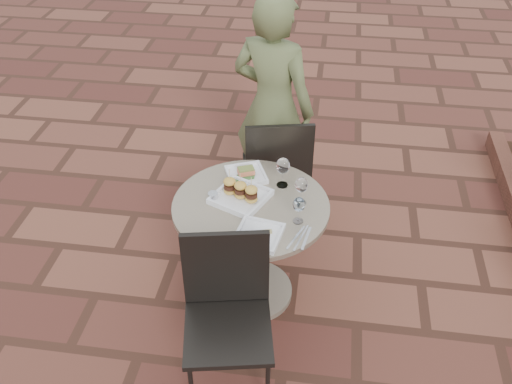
# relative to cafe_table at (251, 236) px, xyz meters

# --- Properties ---
(ground) EXTENTS (60.00, 60.00, 0.00)m
(ground) POSITION_rel_cafe_table_xyz_m (0.26, 0.24, -0.48)
(ground) COLOR brown
(ground) RESTS_ON ground
(cafe_table) EXTENTS (0.90, 0.90, 0.73)m
(cafe_table) POSITION_rel_cafe_table_xyz_m (0.00, 0.00, 0.00)
(cafe_table) COLOR gray
(cafe_table) RESTS_ON ground
(chair_far) EXTENTS (0.52, 0.52, 0.93)m
(chair_far) POSITION_rel_cafe_table_xyz_m (0.08, 0.66, 0.07)
(chair_far) COLOR black
(chair_far) RESTS_ON ground
(chair_near) EXTENTS (0.52, 0.52, 0.93)m
(chair_near) POSITION_rel_cafe_table_xyz_m (-0.03, -0.59, 0.07)
(chair_near) COLOR black
(chair_near) RESTS_ON ground
(diner) EXTENTS (0.70, 0.57, 1.65)m
(diner) POSITION_rel_cafe_table_xyz_m (0.01, 0.97, 0.34)
(diner) COLOR #515931
(diner) RESTS_ON ground
(plate_salmon) EXTENTS (0.29, 0.29, 0.06)m
(plate_salmon) POSITION_rel_cafe_table_xyz_m (-0.07, 0.26, 0.26)
(plate_salmon) COLOR white
(plate_salmon) RESTS_ON cafe_table
(plate_sliders) EXTENTS (0.37, 0.37, 0.18)m
(plate_sliders) POSITION_rel_cafe_table_xyz_m (-0.06, 0.04, 0.29)
(plate_sliders) COLOR white
(plate_sliders) RESTS_ON cafe_table
(plate_tuna) EXTENTS (0.27, 0.27, 0.03)m
(plate_tuna) POSITION_rel_cafe_table_xyz_m (0.08, -0.27, 0.26)
(plate_tuna) COLOR white
(plate_tuna) RESTS_ON cafe_table
(wine_glass_right) EXTENTS (0.07, 0.07, 0.16)m
(wine_glass_right) POSITION_rel_cafe_table_xyz_m (0.28, -0.11, 0.36)
(wine_glass_right) COLOR white
(wine_glass_right) RESTS_ON cafe_table
(wine_glass_mid) EXTENTS (0.08, 0.08, 0.19)m
(wine_glass_mid) POSITION_rel_cafe_table_xyz_m (0.16, 0.21, 0.38)
(wine_glass_mid) COLOR white
(wine_glass_mid) RESTS_ON cafe_table
(wine_glass_far) EXTENTS (0.07, 0.07, 0.17)m
(wine_glass_far) POSITION_rel_cafe_table_xyz_m (0.28, 0.05, 0.37)
(wine_glass_far) COLOR white
(wine_glass_far) RESTS_ON cafe_table
(steel_ramekin) EXTENTS (0.08, 0.08, 0.04)m
(steel_ramekin) POSITION_rel_cafe_table_xyz_m (-0.22, 0.01, 0.27)
(steel_ramekin) COLOR silver
(steel_ramekin) RESTS_ON cafe_table
(cutlery_set) EXTENTS (0.15, 0.24, 0.00)m
(cutlery_set) POSITION_rel_cafe_table_xyz_m (0.31, -0.25, 0.25)
(cutlery_set) COLOR silver
(cutlery_set) RESTS_ON cafe_table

